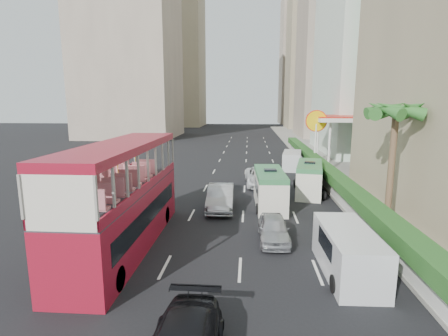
# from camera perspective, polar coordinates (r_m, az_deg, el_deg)

# --- Properties ---
(ground_plane) EXTENTS (200.00, 200.00, 0.00)m
(ground_plane) POSITION_cam_1_polar(r_m,az_deg,el_deg) (17.07, 4.18, -13.21)
(ground_plane) COLOR black
(ground_plane) RESTS_ON ground
(double_decker_bus) EXTENTS (2.50, 11.00, 5.06)m
(double_decker_bus) POSITION_cam_1_polar(r_m,az_deg,el_deg) (17.25, -16.11, -4.44)
(double_decker_bus) COLOR maroon
(double_decker_bus) RESTS_ON ground
(car_silver_lane_a) EXTENTS (1.82, 4.82, 1.57)m
(car_silver_lane_a) POSITION_cam_1_polar(r_m,az_deg,el_deg) (23.17, -0.57, -6.67)
(car_silver_lane_a) COLOR #B1B3B8
(car_silver_lane_a) RESTS_ON ground
(car_silver_lane_b) EXTENTS (1.55, 3.75, 1.27)m
(car_silver_lane_b) POSITION_cam_1_polar(r_m,az_deg,el_deg) (18.25, 8.06, -11.66)
(car_silver_lane_b) COLOR #B1B3B8
(car_silver_lane_b) RESTS_ON ground
(van_asset) EXTENTS (2.67, 5.38, 1.46)m
(van_asset) POSITION_cam_1_polar(r_m,az_deg,el_deg) (29.81, 5.97, -2.80)
(van_asset) COLOR silver
(van_asset) RESTS_ON ground
(minibus_near) EXTENTS (2.03, 5.50, 2.41)m
(minibus_near) POSITION_cam_1_polar(r_m,az_deg,el_deg) (23.65, 7.47, -3.38)
(minibus_near) COLOR silver
(minibus_near) RESTS_ON ground
(minibus_far) EXTENTS (2.71, 5.56, 2.36)m
(minibus_far) POSITION_cam_1_polar(r_m,az_deg,el_deg) (27.50, 13.73, -1.67)
(minibus_far) COLOR silver
(minibus_far) RESTS_ON ground
(panel_van_near) EXTENTS (1.98, 4.72, 1.87)m
(panel_van_near) POSITION_cam_1_polar(r_m,az_deg,el_deg) (15.36, 19.56, -12.83)
(panel_van_near) COLOR silver
(panel_van_near) RESTS_ON ground
(panel_van_far) EXTENTS (2.46, 4.72, 1.80)m
(panel_van_far) POSITION_cam_1_polar(r_m,az_deg,el_deg) (37.49, 11.03, 1.23)
(panel_van_far) COLOR silver
(panel_van_far) RESTS_ON ground
(sidewalk) EXTENTS (6.00, 120.00, 0.18)m
(sidewalk) POSITION_cam_1_polar(r_m,az_deg,el_deg) (42.17, 16.49, 0.90)
(sidewalk) COLOR #99968C
(sidewalk) RESTS_ON ground
(kerb_wall) EXTENTS (0.30, 44.00, 1.00)m
(kerb_wall) POSITION_cam_1_polar(r_m,az_deg,el_deg) (30.91, 15.76, -1.37)
(kerb_wall) COLOR silver
(kerb_wall) RESTS_ON sidewalk
(hedge) EXTENTS (1.10, 44.00, 0.70)m
(hedge) POSITION_cam_1_polar(r_m,az_deg,el_deg) (30.75, 15.84, 0.18)
(hedge) COLOR #2D6626
(hedge) RESTS_ON kerb_wall
(palm_tree) EXTENTS (0.36, 0.36, 6.40)m
(palm_tree) POSITION_cam_1_polar(r_m,az_deg,el_deg) (21.43, 25.64, 0.15)
(palm_tree) COLOR brown
(palm_tree) RESTS_ON sidewalk
(shell_station) EXTENTS (6.50, 8.00, 5.50)m
(shell_station) POSITION_cam_1_polar(r_m,az_deg,el_deg) (40.13, 18.69, 4.14)
(shell_station) COLOR silver
(shell_station) RESTS_ON ground
(tower_mid) EXTENTS (16.00, 16.00, 50.00)m
(tower_mid) POSITION_cam_1_polar(r_m,az_deg,el_deg) (77.94, 19.03, 23.51)
(tower_mid) COLOR #B19F8C
(tower_mid) RESTS_ON ground
(tower_far_a) EXTENTS (14.00, 14.00, 44.00)m
(tower_far_a) POSITION_cam_1_polar(r_m,az_deg,el_deg) (100.25, 14.67, 18.96)
(tower_far_a) COLOR tan
(tower_far_a) RESTS_ON ground
(tower_far_b) EXTENTS (14.00, 14.00, 40.00)m
(tower_far_b) POSITION_cam_1_polar(r_m,az_deg,el_deg) (121.54, 12.68, 16.56)
(tower_far_b) COLOR #B19F8C
(tower_far_b) RESTS_ON ground
(tower_left_a) EXTENTS (18.00, 18.00, 52.00)m
(tower_left_a) POSITION_cam_1_polar(r_m,az_deg,el_deg) (76.96, -15.59, 24.63)
(tower_left_a) COLOR #B19F8C
(tower_left_a) RESTS_ON ground
(tower_left_b) EXTENTS (16.00, 16.00, 46.00)m
(tower_left_b) POSITION_cam_1_polar(r_m,az_deg,el_deg) (109.06, -7.98, 19.01)
(tower_left_b) COLOR tan
(tower_left_b) RESTS_ON ground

